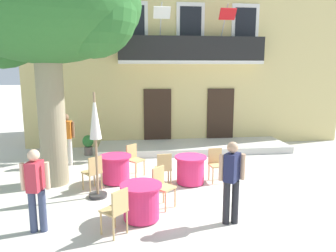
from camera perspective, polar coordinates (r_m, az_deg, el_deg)
The scene contains 18 objects.
ground_plane at distance 8.39m, azimuth 4.27°, elevation -11.32°, with size 120.00×120.00×0.00m, color beige.
building_facade at distance 14.86m, azimuth 2.50°, elevation 12.73°, with size 13.00×5.09×7.50m.
entrance_step_platform at distance 12.30m, azimuth 4.57°, elevation -3.75°, with size 7.16×1.91×0.25m, color silver.
plane_tree at distance 8.99m, azimuth -21.62°, elevation 18.62°, with size 4.93×4.33×6.09m.
cafe_table_near_tree at distance 8.86m, azimuth -9.35°, elevation -7.56°, with size 0.86×0.86×0.76m.
cafe_chair_near_tree_0 at distance 8.37m, azimuth -13.25°, elevation -7.79°, with size 0.56×0.56×0.91m.
cafe_chair_near_tree_1 at distance 9.35m, azimuth -6.12°, elevation -5.67°, with size 0.57×0.57×0.91m.
cafe_table_middle at distance 6.72m, azimuth -4.82°, elevation -13.34°, with size 0.86×0.86×0.76m.
cafe_chair_middle_0 at distance 7.23m, azimuth -1.13°, elevation -10.39°, with size 0.57×0.57×0.91m.
cafe_chair_middle_1 at distance 6.13m, azimuth -9.24°, elevation -14.41°, with size 0.57×0.57×0.91m.
cafe_table_front at distance 8.70m, azimuth 4.06°, elevation -7.80°, with size 0.86×0.86×0.76m.
cafe_chair_front_0 at distance 8.43m, azimuth -0.77°, elevation -7.38°, with size 0.43×0.43×0.91m.
cafe_chair_front_1 at distance 8.94m, azimuth 8.63°, elevation -6.47°, with size 0.43×0.43×0.91m.
cafe_umbrella at distance 7.65m, azimuth -12.90°, elevation -0.67°, with size 0.44×0.44×2.55m.
ground_planter_left at distance 11.88m, azimuth -14.15°, elevation -3.13°, with size 0.39×0.39×0.73m.
pedestrian_near_entrance at distance 10.68m, azimuth -17.76°, elevation -1.80°, with size 0.53×0.25×1.68m.
pedestrian_mid_plaza at distance 6.53m, azimuth -22.63°, elevation -9.91°, with size 0.53×0.38×1.62m.
pedestrian_by_tree at distance 6.46m, azimuth 11.34°, elevation -9.13°, with size 0.53×0.40×1.68m.
Camera 1 is at (-1.52, -7.67, 3.06)m, focal length 33.98 mm.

